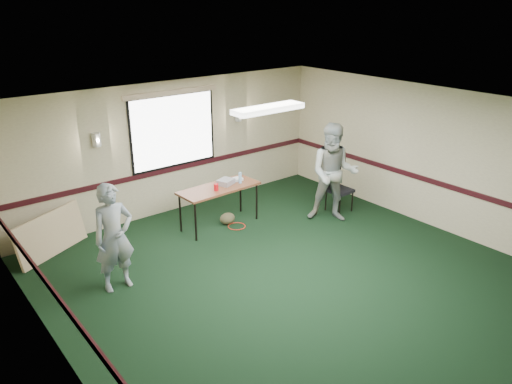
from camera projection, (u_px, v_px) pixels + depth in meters
ground at (308, 288)px, 7.74m from camera, size 8.00×8.00×0.00m
room_shell at (227, 158)px, 8.71m from camera, size 8.00×8.02×8.00m
folding_table at (219, 190)px, 9.60m from camera, size 1.63×0.71×0.80m
projector at (226, 182)px, 9.70m from camera, size 0.38×0.35×0.10m
game_console at (237, 179)px, 9.92m from camera, size 0.22×0.18×0.05m
red_cup at (216, 187)px, 9.39m from camera, size 0.09×0.09×0.13m
water_bottle at (240, 178)px, 9.75m from camera, size 0.06×0.06×0.22m
duffel_bag at (227, 219)px, 9.88m from camera, size 0.38×0.33×0.23m
cable_coil at (237, 226)px, 9.79m from camera, size 0.46×0.46×0.02m
folded_table at (51, 234)px, 8.65m from camera, size 1.39×0.84×0.74m
conference_chair at (337, 185)px, 10.40m from camera, size 0.46×0.48×0.94m
person_left at (114, 237)px, 7.46m from camera, size 0.62×0.41×1.70m
person_right at (334, 173)px, 9.76m from camera, size 1.21×1.21×1.98m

